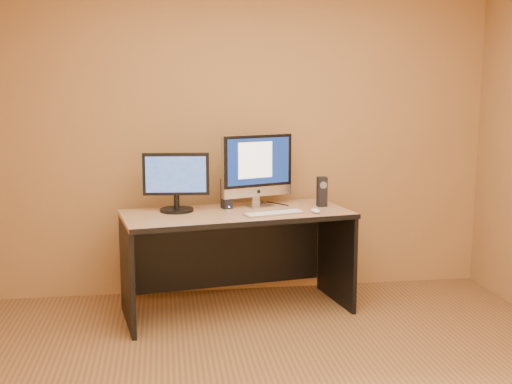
% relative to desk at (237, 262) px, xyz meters
% --- Properties ---
extents(walls, '(4.00, 4.00, 2.60)m').
position_rel_desk_xyz_m(walls, '(0.15, -1.46, 0.92)').
color(walls, olive).
rests_on(walls, ground).
extents(desk, '(1.76, 0.99, 0.77)m').
position_rel_desk_xyz_m(desk, '(0.00, 0.00, 0.00)').
color(desk, tan).
rests_on(desk, ground).
extents(imac, '(0.63, 0.41, 0.57)m').
position_rel_desk_xyz_m(imac, '(0.19, 0.19, 0.67)').
color(imac, silver).
rests_on(imac, desk).
extents(second_monitor, '(0.52, 0.30, 0.44)m').
position_rel_desk_xyz_m(second_monitor, '(-0.44, 0.09, 0.60)').
color(second_monitor, black).
rests_on(second_monitor, desk).
extents(speaker_left, '(0.09, 0.09, 0.23)m').
position_rel_desk_xyz_m(speaker_left, '(-0.06, 0.15, 0.50)').
color(speaker_left, black).
rests_on(speaker_left, desk).
extents(speaker_right, '(0.07, 0.08, 0.23)m').
position_rel_desk_xyz_m(speaker_right, '(0.68, 0.14, 0.50)').
color(speaker_right, black).
rests_on(speaker_right, desk).
extents(keyboard, '(0.46, 0.24, 0.02)m').
position_rel_desk_xyz_m(keyboard, '(0.26, -0.13, 0.39)').
color(keyboard, '#B7B6BA').
rests_on(keyboard, desk).
extents(mouse, '(0.08, 0.11, 0.04)m').
position_rel_desk_xyz_m(mouse, '(0.57, -0.12, 0.40)').
color(mouse, white).
rests_on(mouse, desk).
extents(cable_a, '(0.15, 0.19, 0.01)m').
position_rel_desk_xyz_m(cable_a, '(0.35, 0.27, 0.39)').
color(cable_a, black).
rests_on(cable_a, desk).
extents(cable_b, '(0.07, 0.18, 0.01)m').
position_rel_desk_xyz_m(cable_b, '(0.23, 0.31, 0.39)').
color(cable_b, black).
rests_on(cable_b, desk).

